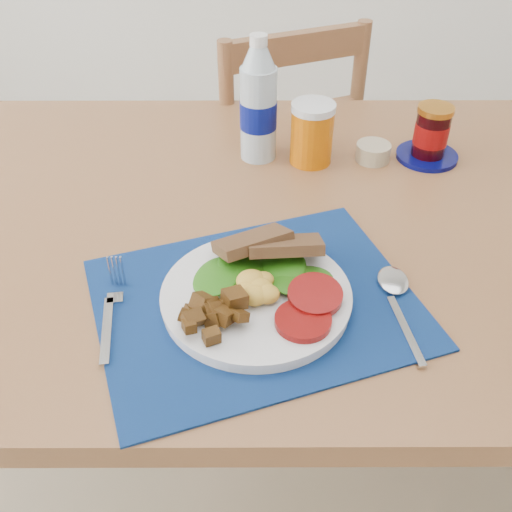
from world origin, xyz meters
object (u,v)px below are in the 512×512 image
at_px(juice_glass, 312,135).
at_px(chair_far, 276,146).
at_px(breakfast_plate, 252,294).
at_px(jam_on_saucer, 431,136).
at_px(water_bottle, 258,106).

bearing_deg(juice_glass, chair_far, 96.77).
height_order(breakfast_plate, jam_on_saucer, jam_on_saucer).
bearing_deg(chair_far, breakfast_plate, 63.79).
height_order(chair_far, juice_glass, chair_far).
height_order(breakfast_plate, water_bottle, water_bottle).
distance_m(chair_far, water_bottle, 0.51).
bearing_deg(jam_on_saucer, chair_far, 123.82).
bearing_deg(water_bottle, chair_far, 83.06).
bearing_deg(jam_on_saucer, breakfast_plate, -129.26).
bearing_deg(jam_on_saucer, juice_glass, -177.23).
relative_size(chair_far, breakfast_plate, 4.13).
bearing_deg(breakfast_plate, juice_glass, 56.42).
xyz_separation_m(water_bottle, jam_on_saucer, (0.33, -0.01, -0.06)).
height_order(chair_far, water_bottle, chair_far).
bearing_deg(breakfast_plate, water_bottle, 70.34).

